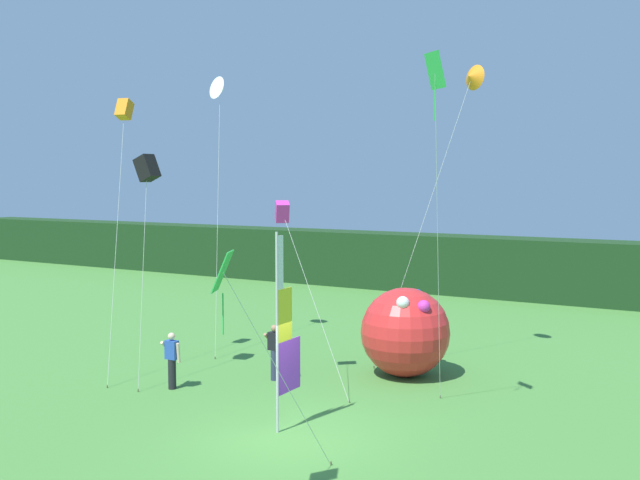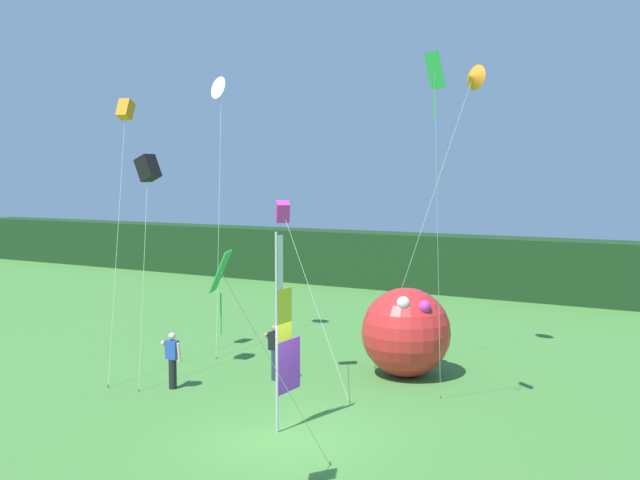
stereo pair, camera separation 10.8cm
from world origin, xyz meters
The scene contains 13 objects.
ground_plane centered at (0.00, 0.00, 0.00)m, with size 120.00×120.00×0.00m, color #478438.
distant_treeline centered at (0.00, 22.29, 1.47)m, with size 80.00×2.40×2.95m, color #193819.
banner_flag centered at (-0.46, 0.41, 2.23)m, with size 0.06×1.03×4.64m.
person_near_banner centered at (-4.95, 1.65, 0.84)m, with size 0.55×0.48×1.59m.
person_mid_field centered at (-2.97, 3.82, 0.87)m, with size 0.55×0.48×1.63m.
inflatable_balloon centered at (0.14, 6.11, 1.33)m, with size 2.64×2.64×2.64m.
kite_green_diamond_0 centered at (2.50, 2.18, 7.74)m, with size 1.01×2.76×8.67m.
kite_orange_delta_1 centered at (1.25, 8.48, 8.93)m, with size 2.75×2.40×9.38m.
kite_magenta_box_2 centered at (-2.63, 3.76, 4.88)m, with size 2.92×1.17×5.23m.
kite_black_box_3 centered at (-6.15, 2.09, 6.12)m, with size 0.94×1.39×6.55m.
kite_orange_box_4 centered at (-7.80, 2.92, 7.88)m, with size 1.48×2.47×8.28m.
kite_white_delta_5 centered at (-7.31, 7.04, 8.92)m, with size 1.75×2.45×9.39m.
kite_green_diamond_6 centered at (1.22, -3.92, 4.05)m, with size 0.62×3.40×4.65m.
Camera 1 is at (8.67, -13.86, 5.83)m, focal length 41.61 mm.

